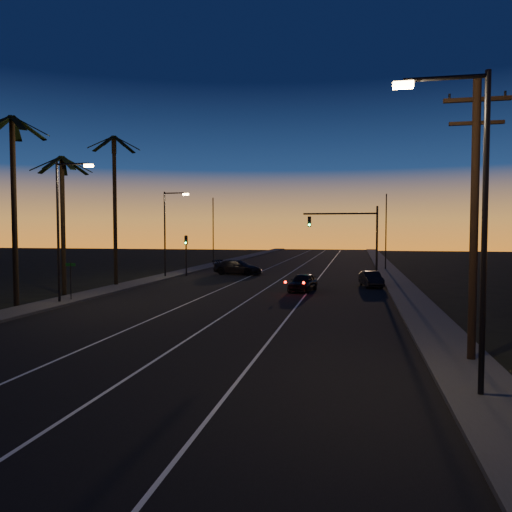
% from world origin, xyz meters
% --- Properties ---
extents(road, '(20.00, 170.00, 0.01)m').
position_xyz_m(road, '(0.00, 30.00, 0.01)').
color(road, black).
rests_on(road, ground).
extents(sidewalk_left, '(2.40, 170.00, 0.16)m').
position_xyz_m(sidewalk_left, '(-11.20, 30.00, 0.08)').
color(sidewalk_left, '#323230').
rests_on(sidewalk_left, ground).
extents(sidewalk_right, '(2.40, 170.00, 0.16)m').
position_xyz_m(sidewalk_right, '(11.20, 30.00, 0.08)').
color(sidewalk_right, '#323230').
rests_on(sidewalk_right, ground).
extents(lane_stripe_left, '(0.12, 160.00, 0.01)m').
position_xyz_m(lane_stripe_left, '(-3.00, 30.00, 0.02)').
color(lane_stripe_left, silver).
rests_on(lane_stripe_left, road).
extents(lane_stripe_mid, '(0.12, 160.00, 0.01)m').
position_xyz_m(lane_stripe_mid, '(0.50, 30.00, 0.02)').
color(lane_stripe_mid, silver).
rests_on(lane_stripe_mid, road).
extents(lane_stripe_right, '(0.12, 160.00, 0.01)m').
position_xyz_m(lane_stripe_right, '(4.00, 30.00, 0.02)').
color(lane_stripe_right, silver).
rests_on(lane_stripe_right, road).
extents(palm_near, '(4.25, 4.16, 11.53)m').
position_xyz_m(palm_near, '(-12.60, 18.00, 7.07)').
color(palm_near, black).
rests_on(palm_near, ground).
extents(palm_mid, '(4.25, 4.16, 10.03)m').
position_xyz_m(palm_mid, '(-13.20, 24.00, 6.25)').
color(palm_mid, black).
rests_on(palm_mid, ground).
extents(palm_far, '(4.25, 4.16, 12.53)m').
position_xyz_m(palm_far, '(-12.20, 30.00, 7.61)').
color(palm_far, black).
rests_on(palm_far, ground).
extents(streetlight_left_near, '(2.55, 0.26, 9.00)m').
position_xyz_m(streetlight_left_near, '(-10.70, 20.00, 5.32)').
color(streetlight_left_near, black).
rests_on(streetlight_left_near, ground).
extents(streetlight_left_far, '(2.55, 0.26, 8.50)m').
position_xyz_m(streetlight_left_far, '(-10.69, 38.00, 5.06)').
color(streetlight_left_far, black).
rests_on(streetlight_left_far, ground).
extents(streetlight_right_near, '(2.55, 0.26, 9.00)m').
position_xyz_m(streetlight_right_near, '(10.70, 6.00, 5.32)').
color(streetlight_right_near, black).
rests_on(streetlight_right_near, ground).
extents(street_sign, '(0.70, 0.06, 2.60)m').
position_xyz_m(street_sign, '(-10.80, 21.00, 1.66)').
color(street_sign, black).
rests_on(street_sign, ground).
extents(utility_pole, '(2.20, 0.28, 10.00)m').
position_xyz_m(utility_pole, '(11.60, 10.00, 5.32)').
color(utility_pole, black).
rests_on(utility_pole, ground).
extents(signal_mast, '(7.10, 0.41, 7.00)m').
position_xyz_m(signal_mast, '(7.14, 39.99, 4.78)').
color(signal_mast, black).
rests_on(signal_mast, ground).
extents(signal_post, '(0.28, 0.37, 4.20)m').
position_xyz_m(signal_post, '(-9.50, 39.98, 2.89)').
color(signal_post, black).
rests_on(signal_post, ground).
extents(far_pole_left, '(0.14, 0.14, 9.00)m').
position_xyz_m(far_pole_left, '(-11.00, 55.00, 4.50)').
color(far_pole_left, black).
rests_on(far_pole_left, ground).
extents(far_pole_right, '(0.14, 0.14, 9.00)m').
position_xyz_m(far_pole_right, '(11.00, 52.00, 4.50)').
color(far_pole_right, black).
rests_on(far_pole_right, ground).
extents(lead_car, '(2.25, 4.69, 1.38)m').
position_xyz_m(lead_car, '(3.57, 29.69, 0.70)').
color(lead_car, black).
rests_on(lead_car, road).
extents(right_car, '(2.09, 4.05, 1.27)m').
position_xyz_m(right_car, '(8.82, 33.75, 0.65)').
color(right_car, black).
rests_on(right_car, road).
extents(cross_car, '(5.64, 3.27, 1.54)m').
position_xyz_m(cross_car, '(-4.74, 42.81, 0.78)').
color(cross_car, black).
rests_on(cross_car, road).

